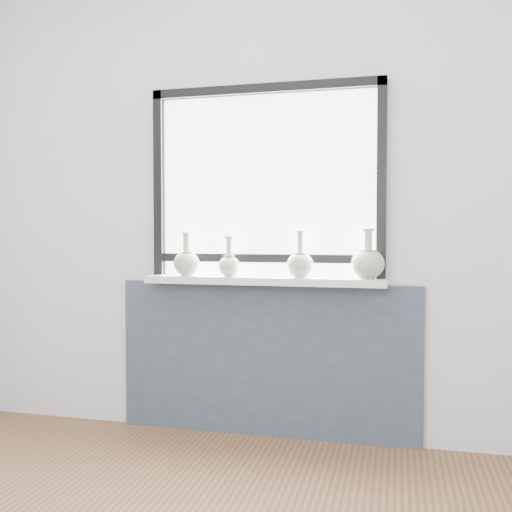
% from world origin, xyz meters
% --- Properties ---
extents(back_wall, '(3.60, 0.02, 2.60)m').
position_xyz_m(back_wall, '(0.00, 1.81, 1.30)').
color(back_wall, silver).
rests_on(back_wall, ground).
extents(apron_panel, '(1.70, 0.03, 0.86)m').
position_xyz_m(apron_panel, '(0.00, 1.78, 0.43)').
color(apron_panel, '#404A5A').
rests_on(apron_panel, ground).
extents(windowsill, '(1.32, 0.18, 0.04)m').
position_xyz_m(windowsill, '(0.00, 1.71, 0.88)').
color(windowsill, silver).
rests_on(windowsill, apron_panel).
extents(window, '(1.30, 0.06, 1.05)m').
position_xyz_m(window, '(0.00, 1.77, 1.44)').
color(window, black).
rests_on(window, windowsill).
extents(vase_a, '(0.15, 0.15, 0.24)m').
position_xyz_m(vase_a, '(-0.44, 1.69, 0.98)').
color(vase_a, '#B5BE9B').
rests_on(vase_a, windowsill).
extents(vase_b, '(0.12, 0.12, 0.22)m').
position_xyz_m(vase_b, '(-0.19, 1.70, 0.97)').
color(vase_b, '#B5BE9B').
rests_on(vase_b, windowsill).
extents(vase_c, '(0.15, 0.15, 0.25)m').
position_xyz_m(vase_c, '(0.20, 1.71, 0.98)').
color(vase_c, '#B5BE9B').
rests_on(vase_c, windowsill).
extents(vase_d, '(0.17, 0.17, 0.26)m').
position_xyz_m(vase_d, '(0.56, 1.69, 0.99)').
color(vase_d, '#B5BE9B').
rests_on(vase_d, windowsill).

